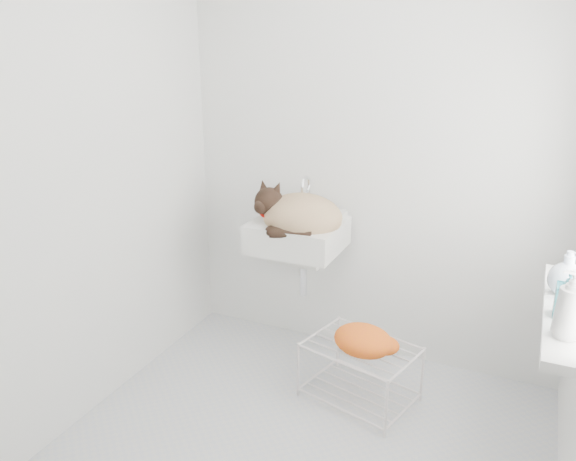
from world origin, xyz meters
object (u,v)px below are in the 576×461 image
at_px(sink, 298,221).
at_px(bottle_a, 564,337).
at_px(cat, 298,216).
at_px(wire_rack, 360,373).
at_px(bottle_c, 564,293).
at_px(bottle_b, 564,316).

distance_m(sink, bottle_a, 1.55).
relative_size(cat, wire_rack, 0.94).
bearing_deg(wire_rack, cat, 152.47).
height_order(wire_rack, bottle_c, bottle_c).
distance_m(sink, cat, 0.05).
height_order(sink, bottle_a, bottle_a).
distance_m(wire_rack, bottle_b, 1.17).
relative_size(cat, bottle_c, 2.75).
bearing_deg(sink, bottle_a, -30.19).
bearing_deg(bottle_b, sink, 155.24).
xyz_separation_m(sink, bottle_c, (1.34, -0.40, 0.00)).
bearing_deg(wire_rack, sink, 151.35).
relative_size(wire_rack, bottle_c, 2.92).
height_order(sink, wire_rack, sink).
bearing_deg(bottle_a, sink, 149.81).
height_order(cat, bottle_c, cat).
relative_size(wire_rack, bottle_b, 2.89).
relative_size(bottle_a, bottle_b, 1.16).
bearing_deg(bottle_b, bottle_c, 90.00).
xyz_separation_m(wire_rack, bottle_b, (0.87, -0.36, 0.70)).
xyz_separation_m(bottle_a, bottle_c, (0.00, 0.38, 0.00)).
bearing_deg(cat, bottle_c, -8.58).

